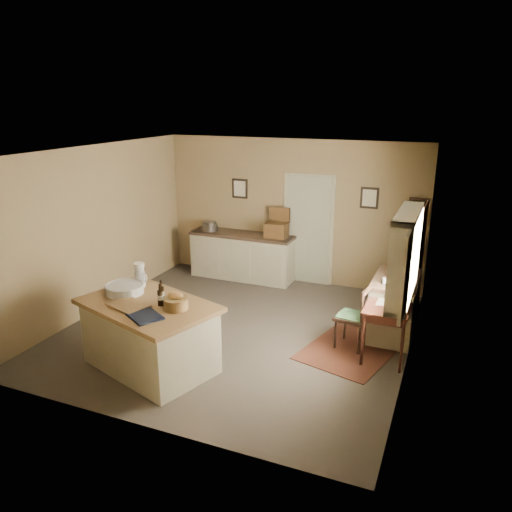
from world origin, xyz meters
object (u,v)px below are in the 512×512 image
Objects in this scene: writing_desk at (389,309)px; shelving_unit at (414,259)px; work_island at (149,333)px; sideboard at (243,254)px; right_cabinet at (394,306)px; desk_chair at (352,317)px.

writing_desk is 0.52× the size of shelving_unit.
work_island is 3.61m from sideboard.
shelving_unit is at bearing 81.11° from right_cabinet.
work_island is 1.08× the size of shelving_unit.
sideboard is 3.28m from shelving_unit.
desk_chair is at bearing -38.26° from sideboard.
shelving_unit reaches higher than desk_chair.
sideboard is 3.29m from desk_chair.
writing_desk is at bearing 5.21° from desk_chair.
sideboard is at bearing 146.02° from writing_desk.
writing_desk is at bearing -33.98° from sideboard.
work_island is 1.76× the size of right_cabinet.
work_island reaches higher than sideboard.
work_island reaches higher than writing_desk.
shelving_unit is at bearing 77.23° from desk_chair.
writing_desk is at bearing -89.98° from right_cabinet.
shelving_unit is (0.64, 1.59, 0.46)m from desk_chair.
right_cabinet reaches higher than desk_chair.
sideboard is at bearing 112.43° from work_island.
desk_chair is 0.80m from right_cabinet.
shelving_unit is at bearing 84.76° from writing_desk.
sideboard is 2.24× the size of desk_chair.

